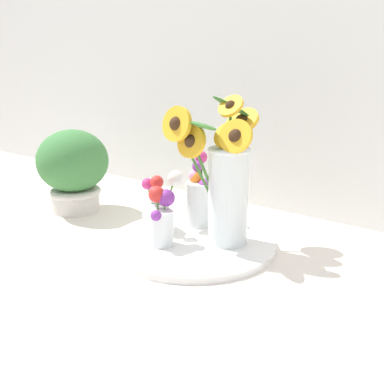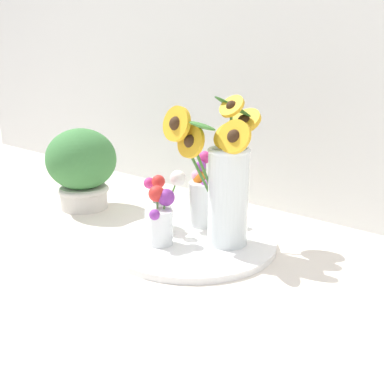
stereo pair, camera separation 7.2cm
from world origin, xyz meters
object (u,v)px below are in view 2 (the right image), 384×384
object	(u,v)px
serving_tray	(192,243)
vase_bulb_right	(161,206)
potted_plant	(82,166)
mason_jar_sunflowers	(225,180)
vase_small_back	(203,197)
vase_small_center	(161,217)

from	to	relation	value
serving_tray	vase_bulb_right	distance (m)	0.14
potted_plant	mason_jar_sunflowers	bearing A→B (deg)	3.82
serving_tray	vase_small_back	bearing A→B (deg)	117.13
serving_tray	vase_small_center	world-z (taller)	vase_small_center
mason_jar_sunflowers	vase_small_center	xyz separation A→B (m)	(-0.11, -0.11, -0.09)
vase_small_center	vase_bulb_right	bearing A→B (deg)	135.14
vase_small_center	vase_small_back	distance (m)	0.17
vase_small_center	serving_tray	bearing A→B (deg)	56.44
vase_bulb_right	vase_small_center	bearing A→B (deg)	-44.86
mason_jar_sunflowers	vase_small_back	bearing A→B (deg)	152.51
vase_bulb_right	vase_small_back	distance (m)	0.12
serving_tray	potted_plant	size ratio (longest dim) A/B	1.66
serving_tray	vase_small_center	size ratio (longest dim) A/B	2.95
mason_jar_sunflowers	vase_small_back	xyz separation A→B (m)	(-0.12, 0.06, -0.08)
mason_jar_sunflowers	vase_small_back	size ratio (longest dim) A/B	1.82
serving_tray	potted_plant	xyz separation A→B (m)	(-0.46, 0.01, 0.13)
mason_jar_sunflowers	serving_tray	bearing A→B (deg)	-149.26
mason_jar_sunflowers	vase_bulb_right	world-z (taller)	mason_jar_sunflowers
mason_jar_sunflowers	vase_small_center	world-z (taller)	mason_jar_sunflowers
mason_jar_sunflowers	vase_small_back	world-z (taller)	mason_jar_sunflowers
serving_tray	vase_small_back	distance (m)	0.15
mason_jar_sunflowers	vase_small_center	distance (m)	0.18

